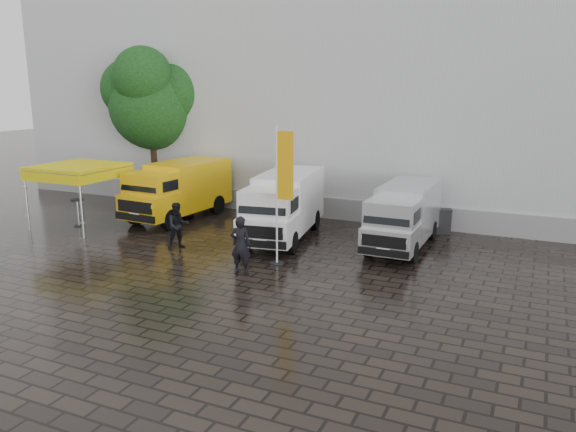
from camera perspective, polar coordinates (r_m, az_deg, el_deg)
name	(u,v)px	position (r m, az deg, el deg)	size (l,w,h in m)	color
ground	(277,270)	(19.21, -1.17, -5.53)	(120.00, 120.00, 0.00)	black
exhibition_hall	(434,88)	(32.91, 14.61, 12.47)	(44.00, 16.00, 12.00)	silver
hall_plinth	(393,214)	(25.67, 10.65, 0.19)	(44.00, 0.15, 1.00)	gray
van_yellow	(178,191)	(26.73, -11.11, 2.48)	(2.19, 5.70, 2.63)	yellow
van_white	(284,207)	(22.82, -0.45, 0.90)	(2.02, 6.05, 2.62)	white
van_silver	(403,218)	(22.01, 11.65, -0.15)	(1.83, 5.50, 2.38)	silver
canopy_tent	(78,169)	(26.26, -20.60, 4.51)	(3.32, 3.32, 2.76)	silver
flagpole	(281,189)	(19.20, -0.67, 2.79)	(0.88, 0.50, 4.85)	black
tree	(154,100)	(31.35, -13.49, 11.41)	(4.68, 4.68, 8.41)	black
cocktail_table	(78,213)	(26.73, -20.55, 0.31)	(0.60, 0.60, 1.20)	black
wheelie_bin	(443,221)	(24.76, 15.51, -0.48)	(0.63, 0.63, 1.05)	black
person_front	(241,245)	(18.66, -4.81, -2.96)	(0.72, 0.47, 1.98)	black
person_tent	(178,225)	(21.98, -11.09, -0.95)	(0.87, 0.68, 1.78)	black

